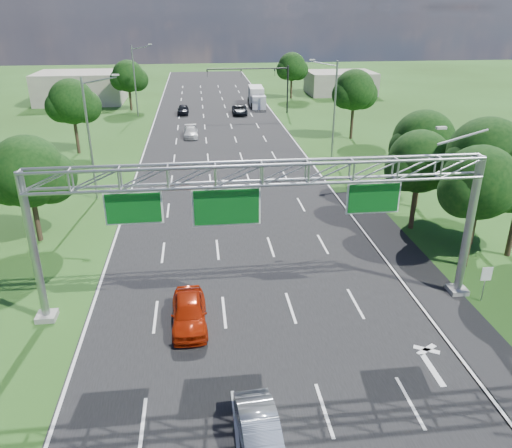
{
  "coord_description": "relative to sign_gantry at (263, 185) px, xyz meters",
  "views": [
    {
      "loc": [
        -2.73,
        -10.98,
        14.91
      ],
      "look_at": [
        0.33,
        15.07,
        3.48
      ],
      "focal_mm": 35.0,
      "sensor_mm": 36.0,
      "label": 1
    }
  ],
  "objects": [
    {
      "name": "red_coupe",
      "position": [
        -3.94,
        -1.42,
        -6.14
      ],
      "size": [
        1.86,
        4.42,
        1.49
      ],
      "primitive_type": "imported",
      "rotation": [
        0.0,
        0.0,
        0.02
      ],
      "color": "#A92207",
      "rests_on": "ground"
    },
    {
      "name": "car_queue_a",
      "position": [
        -3.97,
        39.1,
        -6.28
      ],
      "size": [
        1.8,
        4.28,
        1.23
      ],
      "primitive_type": "imported",
      "rotation": [
        0.0,
        0.0,
        0.02
      ],
      "color": "silver",
      "rests_on": "ground"
    },
    {
      "name": "tree_cluster_right",
      "position": [
        14.47,
        7.19,
        -1.58
      ],
      "size": [
        9.91,
        14.6,
        8.68
      ],
      "color": "#2D2116",
      "rests_on": "ground"
    },
    {
      "name": "tree_verge_rd",
      "position": [
        15.75,
        36.04,
        -1.26
      ],
      "size": [
        5.76,
        4.8,
        8.28
      ],
      "color": "#2D2116",
      "rests_on": "ground"
    },
    {
      "name": "box_truck",
      "position": [
        6.75,
        59.83,
        -5.49
      ],
      "size": [
        2.43,
        7.76,
        2.92
      ],
      "rotation": [
        0.0,
        0.0,
        -0.04
      ],
      "color": "beige",
      "rests_on": "ground"
    },
    {
      "name": "ground",
      "position": [
        -0.33,
        18.0,
        -6.89
      ],
      "size": [
        220.0,
        220.0,
        0.0
      ],
      "primitive_type": "plane",
      "color": "#234414",
      "rests_on": "ground"
    },
    {
      "name": "building_right",
      "position": [
        23.67,
        70.0,
        -4.89
      ],
      "size": [
        12.0,
        9.0,
        4.0
      ],
      "primitive_type": "cube",
      "color": "gray",
      "rests_on": "ground"
    },
    {
      "name": "tree_verge_re",
      "position": [
        13.75,
        66.04,
        -1.7
      ],
      "size": [
        5.76,
        4.8,
        7.84
      ],
      "color": "#2D2116",
      "rests_on": "ground"
    },
    {
      "name": "streetlight_l_far",
      "position": [
        -11.63,
        53.0,
        -1.31
      ],
      "size": [
        2.97,
        0.22,
        10.16
      ],
      "color": "gray",
      "rests_on": "ground"
    },
    {
      "name": "regulatory_sign",
      "position": [
        12.07,
        -1.02,
        -5.38
      ],
      "size": [
        0.6,
        0.08,
        2.1
      ],
      "color": "gray",
      "rests_on": "ground"
    },
    {
      "name": "sign_gantry",
      "position": [
        0.0,
        0.0,
        0.0
      ],
      "size": [
        23.5,
        1.0,
        9.56
      ],
      "color": "gray",
      "rests_on": "ground"
    },
    {
      "name": "car_queue_b",
      "position": [
        3.33,
        52.7,
        -6.23
      ],
      "size": [
        2.39,
        4.87,
        1.33
      ],
      "primitive_type": "imported",
      "rotation": [
        0.0,
        0.0,
        -0.04
      ],
      "color": "black",
      "rests_on": "ground"
    },
    {
      "name": "streetlight_l_near",
      "position": [
        -11.63,
        18.0,
        -1.31
      ],
      "size": [
        2.97,
        0.22,
        10.16
      ],
      "color": "gray",
      "rests_on": "ground"
    },
    {
      "name": "tree_verge_la",
      "position": [
        -14.25,
        10.04,
        -2.13
      ],
      "size": [
        5.76,
        4.8,
        7.4
      ],
      "color": "#2D2116",
      "rests_on": "ground"
    },
    {
      "name": "tree_verge_lc",
      "position": [
        -13.25,
        58.04,
        -1.92
      ],
      "size": [
        5.76,
        4.8,
        7.62
      ],
      "color": "#2D2116",
      "rests_on": "ground"
    },
    {
      "name": "road_flare",
      "position": [
        9.87,
        2.0,
        -6.89
      ],
      "size": [
        3.0,
        30.0,
        0.02
      ],
      "primitive_type": "cube",
      "color": "black",
      "rests_on": "ground"
    },
    {
      "name": "building_left",
      "position": [
        -22.33,
        66.0,
        -4.39
      ],
      "size": [
        14.0,
        10.0,
        5.0
      ],
      "primitive_type": "cube",
      "color": "gray",
      "rests_on": "ground"
    },
    {
      "name": "road",
      "position": [
        -0.33,
        18.0,
        -6.89
      ],
      "size": [
        18.0,
        180.0,
        0.02
      ],
      "primitive_type": "cube",
      "color": "black",
      "rests_on": "ground"
    },
    {
      "name": "silver_sedan",
      "position": [
        -1.33,
        -9.5,
        -6.22
      ],
      "size": [
        1.69,
        4.14,
        1.33
      ],
      "primitive_type": "imported",
      "rotation": [
        0.0,
        0.0,
        0.07
      ],
      "color": "#9CA2A7",
      "rests_on": "ground"
    },
    {
      "name": "tree_verge_lb",
      "position": [
        -16.25,
        33.04,
        -1.48
      ],
      "size": [
        5.76,
        4.8,
        8.06
      ],
      "color": "#2D2116",
      "rests_on": "ground"
    },
    {
      "name": "car_queue_c",
      "position": [
        -5.17,
        53.76,
        -6.2
      ],
      "size": [
        1.71,
        4.1,
        1.39
      ],
      "primitive_type": "imported",
      "rotation": [
        0.0,
        0.0,
        -0.02
      ],
      "color": "black",
      "rests_on": "ground"
    },
    {
      "name": "streetlight_r_mid",
      "position": [
        10.97,
        28.0,
        -1.31
      ],
      "size": [
        2.97,
        0.22,
        10.16
      ],
      "color": "gray",
      "rests_on": "ground"
    },
    {
      "name": "traffic_signal",
      "position": [
        7.15,
        53.0,
        -1.72
      ],
      "size": [
        12.21,
        0.24,
        7.0
      ],
      "color": "black",
      "rests_on": "ground"
    }
  ]
}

